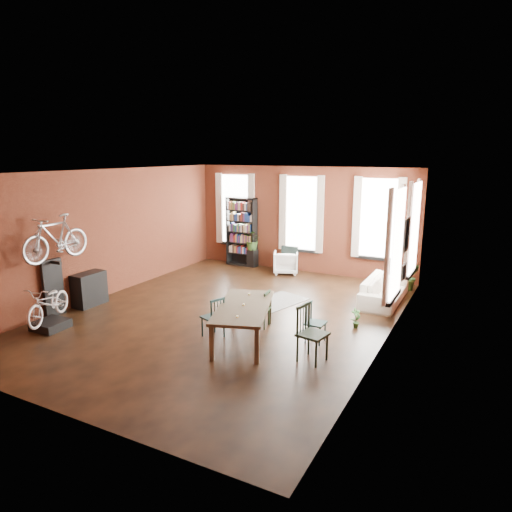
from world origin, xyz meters
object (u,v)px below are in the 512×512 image
Objects in this scene: bookshelf at (242,232)px; dining_chair_c at (313,334)px; dining_chair_d at (316,323)px; cream_sofa at (384,286)px; dining_chair_b at (260,309)px; dining_chair_a at (213,317)px; plant_stand at (253,258)px; console_table at (89,289)px; bicycle_floor at (47,287)px; dining_table at (244,323)px; bike_trainer at (51,325)px; white_armchair at (286,261)px.

dining_chair_c is at bearing -50.88° from bookshelf.
dining_chair_c is 1.29× the size of dining_chair_d.
bookshelf is at bearing 71.05° from cream_sofa.
dining_chair_d is at bearing 73.60° from dining_chair_b.
dining_chair_a reaches higher than plant_stand.
console_table is 0.55× the size of bicycle_floor.
dining_table is 4.12m from cream_sofa.
dining_chair_b is 1.29× the size of bike_trainer.
bicycle_floor reaches higher than cream_sofa.
cream_sofa is at bearing 40.86° from bike_trainer.
white_armchair reaches higher than dining_table.
cream_sofa is 7.15m from console_table.
dining_chair_a is 3.47m from bike_trainer.
cream_sofa is at bearing -18.95° from bookshelf.
bicycle_floor is (-5.14, -1.89, 0.52)m from dining_chair_d.
dining_chair_d is 1.28× the size of bike_trainer.
dining_chair_a is 1.06× the size of dining_chair_b.
bookshelf reaches higher than plant_stand.
plant_stand is (-4.54, 1.67, -0.13)m from cream_sofa.
dining_chair_a reaches higher than bike_trainer.
dining_chair_c is (1.55, -1.03, 0.11)m from dining_chair_b.
dining_table is at bearing -63.73° from plant_stand.
dining_chair_b is at bearing 29.31° from bike_trainer.
console_table reaches higher than dining_table.
white_armchair is at bearing 66.60° from cream_sofa.
dining_chair_a is at bearing -0.58° from bicycle_floor.
console_table reaches higher than bike_trainer.
dining_chair_b is 4.40m from bicycle_floor.
dining_chair_a is 5.80m from plant_stand.
dining_chair_d is 3.15m from cream_sofa.
dining_chair_b is at bearing 168.44° from dining_chair_a.
bicycle_floor is (-1.25, -6.64, 0.63)m from plant_stand.
console_table is (-1.28, -5.20, -0.70)m from bookshelf.
dining_chair_c is 1.82× the size of plant_stand.
dining_chair_d reaches higher than dining_table.
white_armchair is at bearing -151.47° from dining_chair_a.
console_table is (-2.98, -4.91, 0.03)m from white_armchair.
dining_table is 2.83× the size of white_armchair.
cream_sofa is (1.91, 3.65, 0.05)m from dining_table.
bike_trainer is 0.41× the size of bicycle_floor.
cream_sofa is at bearing 43.15° from dining_table.
console_table is (-0.46, 1.49, 0.31)m from bike_trainer.
white_armchair is at bearing 31.83° from dining_chair_d.
dining_chair_c reaches higher than plant_stand.
console_table is at bearing 96.43° from dining_chair_c.
cream_sofa is (1.96, 2.85, 0.02)m from dining_chair_b.
cream_sofa is 2.60× the size of console_table.
bike_trainer is at bearing 130.86° from cream_sofa.
dining_chair_c is 5.84m from console_table.
dining_chair_d is 5.60m from console_table.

